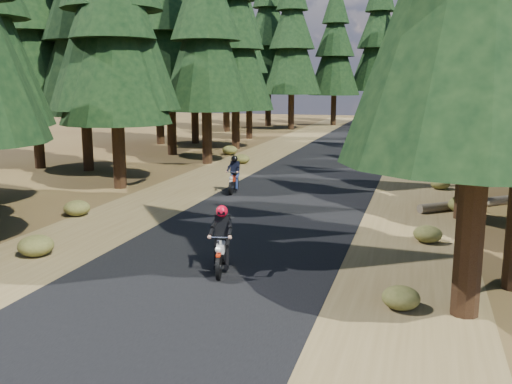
# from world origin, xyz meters

# --- Properties ---
(ground) EXTENTS (120.00, 120.00, 0.00)m
(ground) POSITION_xyz_m (0.00, 0.00, 0.00)
(ground) COLOR #452F18
(ground) RESTS_ON ground
(road) EXTENTS (6.00, 100.00, 0.01)m
(road) POSITION_xyz_m (0.00, 5.00, 0.01)
(road) COLOR black
(road) RESTS_ON ground
(shoulder_l) EXTENTS (3.20, 100.00, 0.01)m
(shoulder_l) POSITION_xyz_m (-4.60, 5.00, 0.00)
(shoulder_l) COLOR brown
(shoulder_l) RESTS_ON ground
(shoulder_r) EXTENTS (3.20, 100.00, 0.01)m
(shoulder_r) POSITION_xyz_m (4.60, 5.00, 0.00)
(shoulder_r) COLOR brown
(shoulder_r) RESTS_ON ground
(pine_forest) EXTENTS (34.59, 55.08, 16.32)m
(pine_forest) POSITION_xyz_m (-0.02, 21.05, 7.89)
(pine_forest) COLOR black
(pine_forest) RESTS_ON ground
(log_near) EXTENTS (4.58, 3.85, 0.32)m
(log_near) POSITION_xyz_m (6.96, 6.58, 0.16)
(log_near) COLOR #4C4233
(log_near) RESTS_ON ground
(understory_shrubs) EXTENTS (14.09, 29.92, 0.69)m
(understory_shrubs) POSITION_xyz_m (1.75, 7.80, 0.27)
(understory_shrubs) COLOR #474C1E
(understory_shrubs) RESTS_ON ground
(rider_lead) EXTENTS (0.90, 1.81, 1.55)m
(rider_lead) POSITION_xyz_m (0.38, -2.66, 0.52)
(rider_lead) COLOR beige
(rider_lead) RESTS_ON road
(rider_follow) EXTENTS (0.67, 1.69, 1.47)m
(rider_follow) POSITION_xyz_m (-2.40, 6.56, 0.49)
(rider_follow) COLOR #9B230A
(rider_follow) RESTS_ON road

